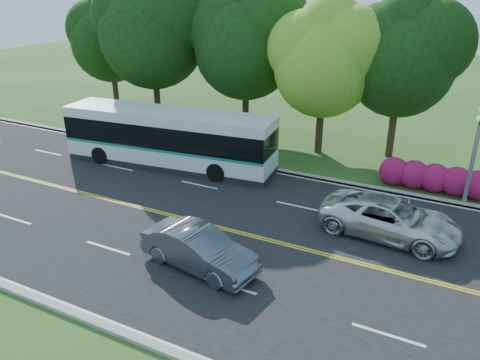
% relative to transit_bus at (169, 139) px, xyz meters
% --- Properties ---
extents(ground, '(120.00, 120.00, 0.00)m').
position_rel_transit_bus_xyz_m(ground, '(9.02, -5.20, -1.60)').
color(ground, '#234A18').
rests_on(ground, ground).
extents(road, '(60.00, 14.00, 0.02)m').
position_rel_transit_bus_xyz_m(road, '(9.02, -5.20, -1.59)').
color(road, black).
rests_on(road, ground).
extents(curb_north, '(60.00, 0.30, 0.15)m').
position_rel_transit_bus_xyz_m(curb_north, '(9.02, 1.95, -1.53)').
color(curb_north, gray).
rests_on(curb_north, ground).
extents(curb_south, '(60.00, 0.30, 0.15)m').
position_rel_transit_bus_xyz_m(curb_south, '(9.02, -12.35, -1.53)').
color(curb_south, gray).
rests_on(curb_south, ground).
extents(grass_verge, '(60.00, 4.00, 0.10)m').
position_rel_transit_bus_xyz_m(grass_verge, '(9.02, 3.80, -1.55)').
color(grass_verge, '#234A18').
rests_on(grass_verge, ground).
extents(lane_markings, '(57.60, 13.82, 0.00)m').
position_rel_transit_bus_xyz_m(lane_markings, '(8.92, -5.20, -1.58)').
color(lane_markings, gold).
rests_on(lane_markings, road).
extents(tree_row, '(44.70, 9.10, 13.84)m').
position_rel_transit_bus_xyz_m(tree_row, '(3.86, 6.93, 5.12)').
color(tree_row, black).
rests_on(tree_row, ground).
extents(transit_bus, '(12.43, 3.91, 3.20)m').
position_rel_transit_bus_xyz_m(transit_bus, '(0.00, 0.00, 0.00)').
color(transit_bus, silver).
rests_on(transit_bus, road).
extents(sedan, '(4.81, 2.30, 1.52)m').
position_rel_transit_bus_xyz_m(sedan, '(6.99, -8.15, -0.82)').
color(sedan, slate).
rests_on(sedan, road).
extents(suv, '(5.88, 3.06, 1.58)m').
position_rel_transit_bus_xyz_m(suv, '(12.84, -2.53, -0.79)').
color(suv, silver).
rests_on(suv, road).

